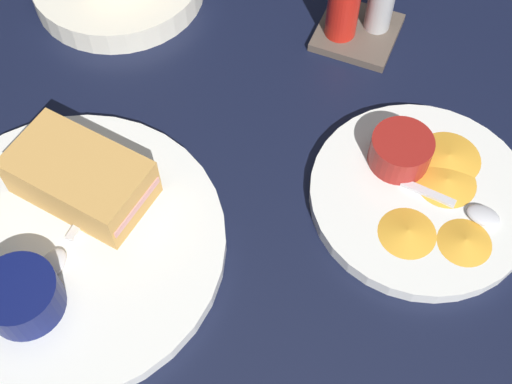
{
  "coord_description": "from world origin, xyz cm",
  "views": [
    {
      "loc": [
        20.85,
        -31.87,
        57.16
      ],
      "look_at": [
        8.02,
        -1.03,
        3.0
      ],
      "focal_mm": 46.94,
      "sensor_mm": 36.0,
      "label": 1
    }
  ],
  "objects_px": {
    "plate_chips_companion": "(421,196)",
    "ramekin_light_gravy": "(401,150)",
    "ramekin_dark_sauce": "(21,296)",
    "plate_sandwich_main": "(68,245)",
    "condiment_caddy": "(356,14)",
    "spoon_by_gravy_ramekin": "(470,210)",
    "spoon_by_dark_ramekin": "(60,252)",
    "sandwich_half_near": "(80,177)"
  },
  "relations": [
    {
      "from": "sandwich_half_near",
      "to": "spoon_by_gravy_ramekin",
      "type": "distance_m",
      "value": 0.37
    },
    {
      "from": "ramekin_dark_sauce",
      "to": "plate_chips_companion",
      "type": "relative_size",
      "value": 0.31
    },
    {
      "from": "condiment_caddy",
      "to": "ramekin_light_gravy",
      "type": "bearing_deg",
      "value": -58.59
    },
    {
      "from": "spoon_by_dark_ramekin",
      "to": "condiment_caddy",
      "type": "height_order",
      "value": "condiment_caddy"
    },
    {
      "from": "plate_sandwich_main",
      "to": "ramekin_dark_sauce",
      "type": "height_order",
      "value": "ramekin_dark_sauce"
    },
    {
      "from": "condiment_caddy",
      "to": "ramekin_dark_sauce",
      "type": "bearing_deg",
      "value": -110.05
    },
    {
      "from": "sandwich_half_near",
      "to": "spoon_by_gravy_ramekin",
      "type": "relative_size",
      "value": 1.41
    },
    {
      "from": "spoon_by_dark_ramekin",
      "to": "ramekin_light_gravy",
      "type": "bearing_deg",
      "value": 40.58
    },
    {
      "from": "plate_chips_companion",
      "to": "condiment_caddy",
      "type": "relative_size",
      "value": 2.31
    },
    {
      "from": "ramekin_light_gravy",
      "to": "condiment_caddy",
      "type": "height_order",
      "value": "condiment_caddy"
    },
    {
      "from": "plate_chips_companion",
      "to": "spoon_by_gravy_ramekin",
      "type": "distance_m",
      "value": 0.05
    },
    {
      "from": "sandwich_half_near",
      "to": "plate_chips_companion",
      "type": "relative_size",
      "value": 0.64
    },
    {
      "from": "ramekin_light_gravy",
      "to": "spoon_by_gravy_ramekin",
      "type": "xyz_separation_m",
      "value": [
        0.08,
        -0.03,
        -0.01
      ]
    },
    {
      "from": "ramekin_dark_sauce",
      "to": "plate_sandwich_main",
      "type": "bearing_deg",
      "value": 91.94
    },
    {
      "from": "plate_chips_companion",
      "to": "ramekin_dark_sauce",
      "type": "bearing_deg",
      "value": -139.58
    },
    {
      "from": "ramekin_dark_sauce",
      "to": "spoon_by_dark_ramekin",
      "type": "distance_m",
      "value": 0.06
    },
    {
      "from": "spoon_by_dark_ramekin",
      "to": "spoon_by_gravy_ramekin",
      "type": "bearing_deg",
      "value": 29.18
    },
    {
      "from": "plate_sandwich_main",
      "to": "plate_chips_companion",
      "type": "bearing_deg",
      "value": 31.61
    },
    {
      "from": "plate_sandwich_main",
      "to": "sandwich_half_near",
      "type": "bearing_deg",
      "value": 100.94
    },
    {
      "from": "ramekin_dark_sauce",
      "to": "plate_chips_companion",
      "type": "xyz_separation_m",
      "value": [
        0.29,
        0.25,
        -0.03
      ]
    },
    {
      "from": "ramekin_dark_sauce",
      "to": "spoon_by_dark_ramekin",
      "type": "relative_size",
      "value": 0.69
    },
    {
      "from": "spoon_by_dark_ramekin",
      "to": "ramekin_light_gravy",
      "type": "distance_m",
      "value": 0.34
    },
    {
      "from": "spoon_by_gravy_ramekin",
      "to": "plate_chips_companion",
      "type": "bearing_deg",
      "value": 174.27
    },
    {
      "from": "spoon_by_gravy_ramekin",
      "to": "sandwich_half_near",
      "type": "bearing_deg",
      "value": -161.14
    },
    {
      "from": "sandwich_half_near",
      "to": "condiment_caddy",
      "type": "bearing_deg",
      "value": 61.2
    },
    {
      "from": "plate_sandwich_main",
      "to": "spoon_by_gravy_ramekin",
      "type": "xyz_separation_m",
      "value": [
        0.34,
        0.18,
        0.01
      ]
    },
    {
      "from": "plate_chips_companion",
      "to": "ramekin_light_gravy",
      "type": "bearing_deg",
      "value": 140.19
    },
    {
      "from": "plate_chips_companion",
      "to": "condiment_caddy",
      "type": "bearing_deg",
      "value": 124.84
    },
    {
      "from": "ramekin_dark_sauce",
      "to": "spoon_by_gravy_ramekin",
      "type": "bearing_deg",
      "value": 35.72
    },
    {
      "from": "plate_chips_companion",
      "to": "spoon_by_dark_ramekin",
      "type": "bearing_deg",
      "value": -146.37
    },
    {
      "from": "sandwich_half_near",
      "to": "condiment_caddy",
      "type": "distance_m",
      "value": 0.36
    },
    {
      "from": "plate_sandwich_main",
      "to": "condiment_caddy",
      "type": "distance_m",
      "value": 0.4
    },
    {
      "from": "sandwich_half_near",
      "to": "spoon_by_dark_ramekin",
      "type": "relative_size",
      "value": 1.42
    },
    {
      "from": "sandwich_half_near",
      "to": "ramekin_dark_sauce",
      "type": "bearing_deg",
      "value": -83.94
    },
    {
      "from": "plate_chips_companion",
      "to": "condiment_caddy",
      "type": "distance_m",
      "value": 0.23
    },
    {
      "from": "spoon_by_dark_ramekin",
      "to": "plate_chips_companion",
      "type": "xyz_separation_m",
      "value": [
        0.29,
        0.19,
        -0.01
      ]
    },
    {
      "from": "ramekin_dark_sauce",
      "to": "spoon_by_dark_ramekin",
      "type": "xyz_separation_m",
      "value": [
        0.0,
        0.05,
        -0.02
      ]
    },
    {
      "from": "ramekin_light_gravy",
      "to": "condiment_caddy",
      "type": "relative_size",
      "value": 0.65
    },
    {
      "from": "plate_chips_companion",
      "to": "ramekin_light_gravy",
      "type": "distance_m",
      "value": 0.05
    },
    {
      "from": "ramekin_light_gravy",
      "to": "spoon_by_gravy_ramekin",
      "type": "height_order",
      "value": "ramekin_light_gravy"
    },
    {
      "from": "plate_sandwich_main",
      "to": "ramekin_dark_sauce",
      "type": "bearing_deg",
      "value": -88.06
    },
    {
      "from": "plate_sandwich_main",
      "to": "spoon_by_gravy_ramekin",
      "type": "distance_m",
      "value": 0.38
    }
  ]
}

